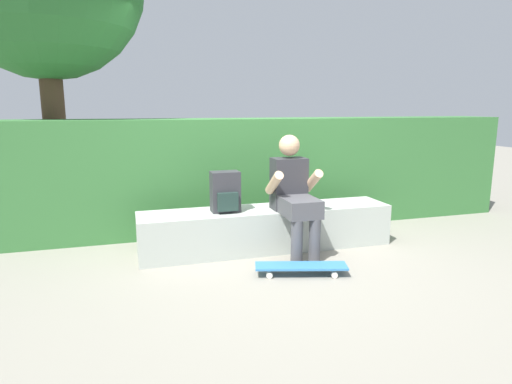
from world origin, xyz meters
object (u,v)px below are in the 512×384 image
Objects in this scene: bench_main at (267,228)px; backpack_on_bench at (225,192)px; skateboard_near_person at (301,267)px; person_skater at (294,192)px.

backpack_on_bench is at bearing -178.76° from bench_main.
bench_main is 0.80m from skateboard_near_person.
backpack_on_bench is at bearing 122.52° from skateboard_near_person.
bench_main is 3.15× the size of skateboard_near_person.
bench_main is at bearing 1.24° from backpack_on_bench.
person_skater is 0.67m from backpack_on_bench.
skateboard_near_person is at bearing -104.49° from person_skater.
bench_main is 0.60m from backpack_on_bench.
person_skater is (0.20, -0.22, 0.42)m from bench_main.
person_skater reaches higher than bench_main.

